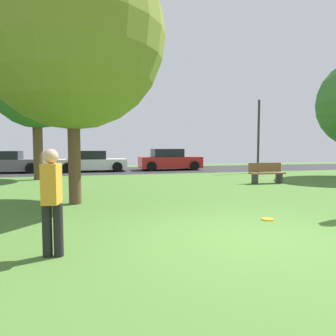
# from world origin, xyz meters

# --- Properties ---
(ground_plane) EXTENTS (44.00, 44.00, 0.00)m
(ground_plane) POSITION_xyz_m (0.00, 0.00, 0.00)
(ground_plane) COLOR #47702D
(road_strip) EXTENTS (44.00, 6.40, 0.01)m
(road_strip) POSITION_xyz_m (0.00, 16.00, 0.00)
(road_strip) COLOR #28282B
(road_strip) RESTS_ON ground_plane
(birch_tree_lone) EXTENTS (5.13, 5.13, 7.22)m
(birch_tree_lone) POSITION_xyz_m (-3.13, 4.17, 4.64)
(birch_tree_lone) COLOR brown
(birch_tree_lone) RESTS_ON ground_plane
(oak_tree_right) EXTENTS (4.44, 4.44, 6.96)m
(oak_tree_right) POSITION_xyz_m (-5.17, 11.22, 4.71)
(oak_tree_right) COLOR brown
(oak_tree_right) RESTS_ON ground_plane
(person_thrower) EXTENTS (0.30, 0.35, 1.58)m
(person_thrower) POSITION_xyz_m (-3.25, -0.07, 0.86)
(person_thrower) COLOR black
(person_thrower) RESTS_ON ground_plane
(frisbee_disc) EXTENTS (0.27, 0.27, 0.03)m
(frisbee_disc) POSITION_xyz_m (1.08, 1.12, 0.01)
(frisbee_disc) COLOR orange
(frisbee_disc) RESTS_ON ground_plane
(parked_car_grey) EXTENTS (4.60, 2.03, 1.35)m
(parked_car_grey) POSITION_xyz_m (-7.83, 15.85, 0.62)
(parked_car_grey) COLOR slate
(parked_car_grey) RESTS_ON ground_plane
(parked_car_white) EXTENTS (4.31, 1.98, 1.35)m
(parked_car_white) POSITION_xyz_m (-2.60, 15.62, 0.62)
(parked_car_white) COLOR white
(parked_car_white) RESTS_ON ground_plane
(parked_car_red) EXTENTS (4.24, 2.04, 1.47)m
(parked_car_red) POSITION_xyz_m (2.63, 15.66, 0.67)
(parked_car_red) COLOR #B21E1E
(parked_car_red) RESTS_ON ground_plane
(park_bench) EXTENTS (1.60, 0.45, 0.90)m
(park_bench) POSITION_xyz_m (4.81, 7.09, 0.46)
(park_bench) COLOR brown
(park_bench) RESTS_ON ground_plane
(street_lamp_post) EXTENTS (0.14, 0.14, 4.50)m
(street_lamp_post) POSITION_xyz_m (7.45, 12.20, 2.25)
(street_lamp_post) COLOR #2D2D33
(street_lamp_post) RESTS_ON ground_plane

